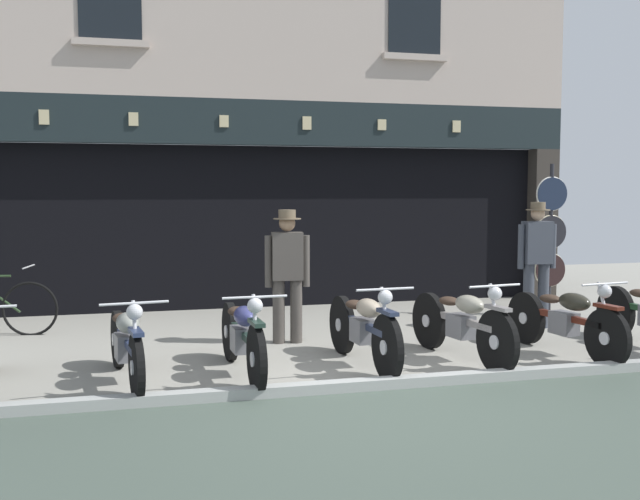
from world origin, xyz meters
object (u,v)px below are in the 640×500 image
(motorcycle_center, at_px, (364,327))
(advert_board_near, at_px, (90,188))
(motorcycle_center_right, at_px, (462,322))
(tyre_sign_pole, at_px, (551,233))
(shopkeeper_center, at_px, (537,259))
(salesman_left, at_px, (287,270))
(motorcycle_center_left, at_px, (242,335))
(motorcycle_right, at_px, (565,319))
(motorcycle_left, at_px, (126,342))

(motorcycle_center, height_order, advert_board_near, advert_board_near)
(motorcycle_center_right, xyz_separation_m, tyre_sign_pole, (2.59, 2.41, 0.82))
(shopkeeper_center, height_order, advert_board_near, advert_board_near)
(motorcycle_center_right, bearing_deg, shopkeeper_center, -147.64)
(motorcycle_center, height_order, salesman_left, salesman_left)
(motorcycle_center_left, height_order, motorcycle_right, motorcycle_center_left)
(motorcycle_right, xyz_separation_m, salesman_left, (-2.95, 1.51, 0.50))
(motorcycle_center, xyz_separation_m, salesman_left, (-0.53, 1.43, 0.49))
(motorcycle_right, bearing_deg, advert_board_near, -47.66)
(salesman_left, bearing_deg, tyre_sign_pole, -161.07)
(motorcycle_center_right, bearing_deg, motorcycle_center_left, -6.36)
(tyre_sign_pole, distance_m, advert_board_near, 7.02)
(motorcycle_center_left, height_order, motorcycle_center_right, motorcycle_center_right)
(motorcycle_left, bearing_deg, motorcycle_right, 172.99)
(motorcycle_center_right, bearing_deg, tyre_sign_pole, -144.82)
(motorcycle_right, distance_m, tyre_sign_pole, 2.91)
(motorcycle_center, bearing_deg, motorcycle_center_right, 175.14)
(motorcycle_center, height_order, tyre_sign_pole, tyre_sign_pole)
(motorcycle_center_left, height_order, shopkeeper_center, shopkeeper_center)
(motorcycle_left, xyz_separation_m, salesman_left, (1.96, 1.51, 0.51))
(motorcycle_left, bearing_deg, motorcycle_center, 174.86)
(motorcycle_right, bearing_deg, motorcycle_center, -9.74)
(motorcycle_center, xyz_separation_m, advert_board_near, (-2.96, 4.40, 1.49))
(salesman_left, xyz_separation_m, shopkeeper_center, (3.53, 0.11, 0.04))
(motorcycle_center_right, xyz_separation_m, shopkeeper_center, (1.86, 1.56, 0.53))
(motorcycle_left, relative_size, advert_board_near, 2.10)
(salesman_left, bearing_deg, shopkeeper_center, -171.91)
(motorcycle_right, distance_m, shopkeeper_center, 1.80)
(motorcycle_center, xyz_separation_m, motorcycle_right, (2.42, -0.08, -0.01))
(shopkeeper_center, relative_size, tyre_sign_pole, 0.76)
(motorcycle_center_right, relative_size, salesman_left, 1.22)
(motorcycle_center_right, height_order, shopkeeper_center, shopkeeper_center)
(advert_board_near, bearing_deg, motorcycle_center, -56.14)
(motorcycle_right, xyz_separation_m, tyre_sign_pole, (1.32, 2.46, 0.83))
(motorcycle_left, bearing_deg, tyre_sign_pole, -165.46)
(motorcycle_left, xyz_separation_m, shopkeeper_center, (5.49, 1.61, 0.55))
(motorcycle_center_right, height_order, advert_board_near, advert_board_near)
(motorcycle_left, distance_m, motorcycle_center, 2.49)
(motorcycle_right, xyz_separation_m, shopkeeper_center, (0.58, 1.61, 0.54))
(salesman_left, bearing_deg, motorcycle_left, 43.94)
(salesman_left, distance_m, tyre_sign_pole, 4.38)
(motorcycle_center_left, distance_m, tyre_sign_pole, 5.70)
(motorcycle_center, relative_size, motorcycle_right, 1.00)
(advert_board_near, bearing_deg, motorcycle_center_left, -70.14)
(motorcycle_left, height_order, motorcycle_center_left, motorcycle_center_left)
(motorcycle_right, relative_size, shopkeeper_center, 1.15)
(shopkeeper_center, distance_m, advert_board_near, 6.68)
(motorcycle_center, xyz_separation_m, motorcycle_center_right, (1.14, -0.03, -0.00))
(motorcycle_center, bearing_deg, advert_board_near, -59.57)
(motorcycle_center_left, bearing_deg, motorcycle_center_right, 179.42)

